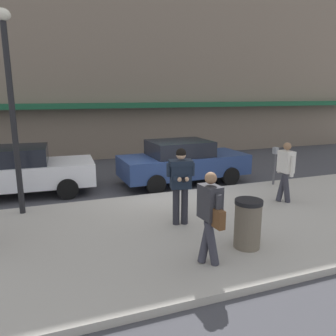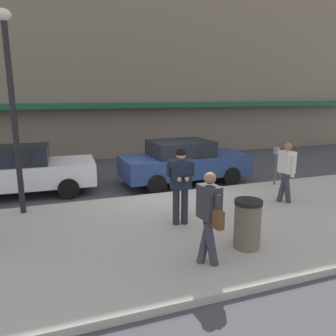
% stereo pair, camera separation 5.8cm
% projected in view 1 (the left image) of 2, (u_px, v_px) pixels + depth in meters
% --- Properties ---
extents(ground_plane, '(80.00, 80.00, 0.00)m').
position_uv_depth(ground_plane, '(164.00, 195.00, 10.42)').
color(ground_plane, '#3D3D42').
extents(sidewalk, '(32.00, 5.30, 0.14)m').
position_uv_depth(sidewalk, '(240.00, 220.00, 8.13)').
color(sidewalk, '#A8A399').
rests_on(sidewalk, ground).
extents(curb_paint_line, '(28.00, 0.12, 0.01)m').
position_uv_depth(curb_paint_line, '(192.00, 191.00, 10.80)').
color(curb_paint_line, silver).
rests_on(curb_paint_line, ground).
extents(parked_sedan_near, '(4.57, 2.07, 1.54)m').
position_uv_depth(parked_sedan_near, '(18.00, 171.00, 10.19)').
color(parked_sedan_near, silver).
rests_on(parked_sedan_near, ground).
extents(parked_sedan_mid, '(4.58, 2.09, 1.54)m').
position_uv_depth(parked_sedan_mid, '(183.00, 162.00, 11.59)').
color(parked_sedan_mid, navy).
rests_on(parked_sedan_mid, ground).
extents(man_texting_on_phone, '(0.64, 0.63, 1.81)m').
position_uv_depth(man_texting_on_phone, '(181.00, 178.00, 7.45)').
color(man_texting_on_phone, '#23232B').
rests_on(man_texting_on_phone, sidewalk).
extents(pedestrian_in_light_coat, '(0.33, 0.60, 1.70)m').
position_uv_depth(pedestrian_in_light_coat, '(286.00, 169.00, 9.08)').
color(pedestrian_in_light_coat, '#33333D').
rests_on(pedestrian_in_light_coat, sidewalk).
extents(pedestrian_with_bag, '(0.36, 0.72, 1.70)m').
position_uv_depth(pedestrian_with_bag, '(210.00, 213.00, 5.67)').
color(pedestrian_with_bag, '#33333D').
rests_on(pedestrian_with_bag, sidewalk).
extents(street_lamp_post, '(0.36, 0.36, 4.88)m').
position_uv_depth(street_lamp_post, '(10.00, 93.00, 7.76)').
color(street_lamp_post, black).
rests_on(street_lamp_post, sidewalk).
extents(parking_meter, '(0.12, 0.18, 1.27)m').
position_uv_depth(parking_meter, '(275.00, 160.00, 10.89)').
color(parking_meter, '#4C4C51').
rests_on(parking_meter, sidewalk).
extents(trash_bin, '(0.55, 0.55, 0.98)m').
position_uv_depth(trash_bin, '(248.00, 223.00, 6.44)').
color(trash_bin, '#665B4C').
rests_on(trash_bin, sidewalk).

